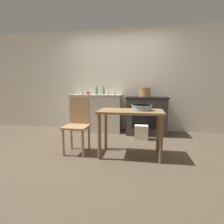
{
  "coord_description": "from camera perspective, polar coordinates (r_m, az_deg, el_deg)",
  "views": [
    {
      "loc": [
        0.6,
        -2.95,
        1.1
      ],
      "look_at": [
        0.0,
        0.55,
        0.6
      ],
      "focal_mm": 28.0,
      "sensor_mm": 36.0,
      "label": 1
    }
  ],
  "objects": [
    {
      "name": "stove",
      "position": [
        4.24,
        11.15,
        -1.03
      ],
      "size": [
        0.95,
        0.66,
        0.89
      ],
      "color": "#38332D",
      "rests_on": "ground_plane"
    },
    {
      "name": "ground_plane",
      "position": [
        3.21,
        -1.71,
        -12.06
      ],
      "size": [
        14.0,
        14.0,
        0.0
      ],
      "primitive_type": "plane",
      "color": "brown"
    },
    {
      "name": "chair",
      "position": [
        3.04,
        -11.08,
        -3.47
      ],
      "size": [
        0.4,
        0.4,
        0.94
      ],
      "rotation": [
        0.0,
        0.0,
        0.0
      ],
      "color": "#A87F56",
      "rests_on": "ground_plane"
    },
    {
      "name": "mixing_bowl_large",
      "position": [
        2.79,
        9.69,
        1.51
      ],
      "size": [
        0.33,
        0.33,
        0.09
      ],
      "color": "#93A8B2",
      "rests_on": "work_table"
    },
    {
      "name": "cup_center",
      "position": [
        4.22,
        -1.42,
        6.24
      ],
      "size": [
        0.08,
        0.08,
        0.09
      ],
      "primitive_type": "cylinder",
      "color": "silver",
      "rests_on": "counter_cabinet"
    },
    {
      "name": "bottle_far_left",
      "position": [
        4.45,
        -4.99,
        6.85
      ],
      "size": [
        0.06,
        0.06,
        0.23
      ],
      "color": "#517F5B",
      "rests_on": "counter_cabinet"
    },
    {
      "name": "cup_center_right",
      "position": [
        4.16,
        0.79,
        6.16
      ],
      "size": [
        0.07,
        0.07,
        0.09
      ],
      "primitive_type": "cylinder",
      "color": "beige",
      "rests_on": "counter_cabinet"
    },
    {
      "name": "wall_back",
      "position": [
        4.58,
        2.23,
        10.19
      ],
      "size": [
        8.0,
        0.07,
        2.55
      ],
      "color": "beige",
      "rests_on": "ground_plane"
    },
    {
      "name": "bottle_left",
      "position": [
        4.64,
        -10.92,
        6.56
      ],
      "size": [
        0.07,
        0.07,
        0.18
      ],
      "color": "silver",
      "rests_on": "counter_cabinet"
    },
    {
      "name": "counter_cabinet",
      "position": [
        4.46,
        -5.15,
        -0.24
      ],
      "size": [
        1.29,
        0.51,
        0.92
      ],
      "color": "beige",
      "rests_on": "ground_plane"
    },
    {
      "name": "flour_sack",
      "position": [
        3.81,
        9.54,
        -6.56
      ],
      "size": [
        0.28,
        0.2,
        0.3
      ],
      "primitive_type": "cube",
      "color": "beige",
      "rests_on": "ground_plane"
    },
    {
      "name": "stock_pot",
      "position": [
        4.23,
        10.73,
        6.36
      ],
      "size": [
        0.27,
        0.27,
        0.23
      ],
      "color": "#B77A47",
      "rests_on": "stove"
    },
    {
      "name": "bottle_mid_left",
      "position": [
        4.46,
        -2.77,
        6.79
      ],
      "size": [
        0.06,
        0.06,
        0.21
      ],
      "color": "#517F5B",
      "rests_on": "counter_cabinet"
    },
    {
      "name": "cup_mid_right",
      "position": [
        4.45,
        -9.68,
        6.22
      ],
      "size": [
        0.08,
        0.08,
        0.09
      ],
      "primitive_type": "cylinder",
      "color": "beige",
      "rests_on": "counter_cabinet"
    },
    {
      "name": "work_table",
      "position": [
        2.8,
        6.08,
        -2.12
      ],
      "size": [
        1.01,
        0.57,
        0.74
      ],
      "color": "olive",
      "rests_on": "ground_plane"
    },
    {
      "name": "cup_center_left",
      "position": [
        4.37,
        -7.84,
        6.15
      ],
      "size": [
        0.09,
        0.09,
        0.08
      ],
      "primitive_type": "cylinder",
      "color": "#B74C42",
      "rests_on": "counter_cabinet"
    }
  ]
}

